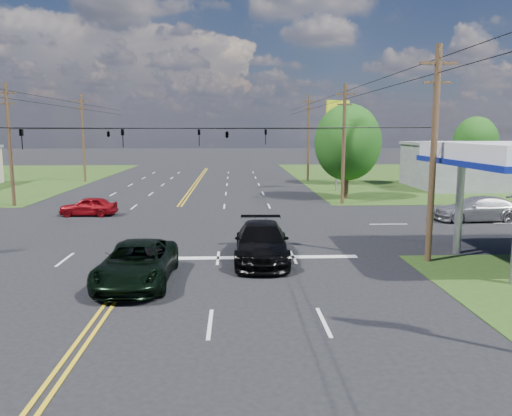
{
  "coord_description": "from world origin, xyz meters",
  "views": [
    {
      "loc": [
        4.26,
        -18.54,
        5.85
      ],
      "look_at": [
        5.36,
        6.0,
        2.04
      ],
      "focal_mm": 35.0,
      "sensor_mm": 36.0,
      "label": 1
    }
  ],
  "objects_px": {
    "pickup_dkgreen": "(137,263)",
    "suv_black": "(262,242)",
    "retail_ne": "(482,166)",
    "pole_nw": "(10,143)",
    "pole_right_far": "(308,137)",
    "pole_ne": "(344,143)",
    "tree_far_r": "(475,142)",
    "tree_right_b": "(345,146)",
    "tree_right_a": "(348,142)",
    "pole_se": "(434,152)",
    "pole_left_far": "(83,137)"
  },
  "relations": [
    {
      "from": "pole_left_far",
      "to": "pickup_dkgreen",
      "type": "xyz_separation_m",
      "value": [
        13.5,
        -39.69,
        -4.38
      ]
    },
    {
      "from": "pole_left_far",
      "to": "tree_right_b",
      "type": "bearing_deg",
      "value": -7.72
    },
    {
      "from": "pole_nw",
      "to": "tree_right_a",
      "type": "bearing_deg",
      "value": 6.34
    },
    {
      "from": "pickup_dkgreen",
      "to": "suv_black",
      "type": "bearing_deg",
      "value": 33.19
    },
    {
      "from": "pole_se",
      "to": "tree_right_a",
      "type": "relative_size",
      "value": 1.16
    },
    {
      "from": "pole_nw",
      "to": "pole_ne",
      "type": "distance_m",
      "value": 26.0
    },
    {
      "from": "retail_ne",
      "to": "pole_nw",
      "type": "bearing_deg",
      "value": -165.65
    },
    {
      "from": "retail_ne",
      "to": "tree_right_b",
      "type": "xyz_separation_m",
      "value": [
        -13.5,
        4.0,
        2.02
      ]
    },
    {
      "from": "pole_ne",
      "to": "tree_right_b",
      "type": "distance_m",
      "value": 15.42
    },
    {
      "from": "tree_right_a",
      "to": "pickup_dkgreen",
      "type": "xyz_separation_m",
      "value": [
        -13.5,
        -23.69,
        -4.08
      ]
    },
    {
      "from": "pole_right_far",
      "to": "suv_black",
      "type": "relative_size",
      "value": 1.71
    },
    {
      "from": "pole_ne",
      "to": "tree_far_r",
      "type": "distance_m",
      "value": 29.7
    },
    {
      "from": "retail_ne",
      "to": "pole_right_far",
      "type": "xyz_separation_m",
      "value": [
        -17.0,
        8.0,
        2.97
      ]
    },
    {
      "from": "tree_far_r",
      "to": "suv_black",
      "type": "height_order",
      "value": "tree_far_r"
    },
    {
      "from": "pole_nw",
      "to": "tree_right_b",
      "type": "bearing_deg",
      "value": 26.95
    },
    {
      "from": "pole_left_far",
      "to": "tree_right_a",
      "type": "xyz_separation_m",
      "value": [
        27.0,
        -16.0,
        -0.3
      ]
    },
    {
      "from": "pole_ne",
      "to": "tree_right_a",
      "type": "distance_m",
      "value": 3.16
    },
    {
      "from": "tree_far_r",
      "to": "pickup_dkgreen",
      "type": "xyz_separation_m",
      "value": [
        -33.5,
        -41.69,
        -3.75
      ]
    },
    {
      "from": "pole_se",
      "to": "pole_left_far",
      "type": "bearing_deg",
      "value": 125.1
    },
    {
      "from": "retail_ne",
      "to": "pickup_dkgreen",
      "type": "height_order",
      "value": "retail_ne"
    },
    {
      "from": "pole_se",
      "to": "tree_far_r",
      "type": "distance_m",
      "value": 44.3
    },
    {
      "from": "tree_right_b",
      "to": "tree_right_a",
      "type": "bearing_deg",
      "value": -101.77
    },
    {
      "from": "pole_se",
      "to": "tree_right_b",
      "type": "bearing_deg",
      "value": 83.95
    },
    {
      "from": "tree_right_a",
      "to": "pole_left_far",
      "type": "bearing_deg",
      "value": 149.35
    },
    {
      "from": "retail_ne",
      "to": "suv_black",
      "type": "distance_m",
      "value": 37.61
    },
    {
      "from": "pole_ne",
      "to": "pole_nw",
      "type": "bearing_deg",
      "value": 180.0
    },
    {
      "from": "retail_ne",
      "to": "tree_right_b",
      "type": "distance_m",
      "value": 14.22
    },
    {
      "from": "pickup_dkgreen",
      "to": "suv_black",
      "type": "height_order",
      "value": "suv_black"
    },
    {
      "from": "tree_right_a",
      "to": "pole_ne",
      "type": "bearing_deg",
      "value": -108.43
    },
    {
      "from": "retail_ne",
      "to": "pole_se",
      "type": "relative_size",
      "value": 1.47
    },
    {
      "from": "retail_ne",
      "to": "tree_right_a",
      "type": "height_order",
      "value": "tree_right_a"
    },
    {
      "from": "pole_se",
      "to": "tree_right_a",
      "type": "bearing_deg",
      "value": 87.27
    },
    {
      "from": "pole_se",
      "to": "pole_ne",
      "type": "distance_m",
      "value": 18.0
    },
    {
      "from": "pole_nw",
      "to": "pole_right_far",
      "type": "xyz_separation_m",
      "value": [
        26.0,
        19.0,
        0.25
      ]
    },
    {
      "from": "suv_black",
      "to": "tree_far_r",
      "type": "bearing_deg",
      "value": 55.57
    },
    {
      "from": "pole_left_far",
      "to": "suv_black",
      "type": "distance_m",
      "value": 41.15
    },
    {
      "from": "pole_right_far",
      "to": "tree_right_a",
      "type": "bearing_deg",
      "value": -86.42
    },
    {
      "from": "pole_left_far",
      "to": "tree_right_a",
      "type": "distance_m",
      "value": 31.39
    },
    {
      "from": "tree_right_a",
      "to": "tree_right_b",
      "type": "height_order",
      "value": "tree_right_a"
    },
    {
      "from": "pole_se",
      "to": "pole_nw",
      "type": "height_order",
      "value": "same"
    },
    {
      "from": "retail_ne",
      "to": "pole_right_far",
      "type": "relative_size",
      "value": 1.4
    },
    {
      "from": "pole_right_far",
      "to": "tree_right_b",
      "type": "bearing_deg",
      "value": -48.81
    },
    {
      "from": "tree_right_a",
      "to": "tree_right_b",
      "type": "relative_size",
      "value": 1.15
    },
    {
      "from": "suv_black",
      "to": "tree_right_b",
      "type": "bearing_deg",
      "value": 73.38
    },
    {
      "from": "pole_ne",
      "to": "retail_ne",
      "type": "bearing_deg",
      "value": 32.91
    },
    {
      "from": "tree_right_a",
      "to": "tree_right_b",
      "type": "xyz_separation_m",
      "value": [
        2.5,
        12.0,
        -0.65
      ]
    },
    {
      "from": "retail_ne",
      "to": "pole_nw",
      "type": "height_order",
      "value": "pole_nw"
    },
    {
      "from": "pole_left_far",
      "to": "tree_right_b",
      "type": "xyz_separation_m",
      "value": [
        29.5,
        -4.0,
        -0.95
      ]
    },
    {
      "from": "tree_right_a",
      "to": "suv_black",
      "type": "height_order",
      "value": "tree_right_a"
    },
    {
      "from": "pole_nw",
      "to": "retail_ne",
      "type": "bearing_deg",
      "value": 14.35
    }
  ]
}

